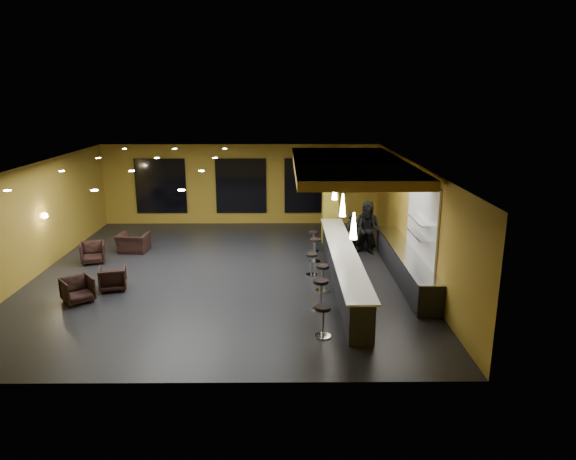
{
  "coord_description": "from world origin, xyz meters",
  "views": [
    {
      "loc": [
        1.86,
        -15.67,
        5.65
      ],
      "look_at": [
        2.0,
        0.5,
        1.3
      ],
      "focal_mm": 32.0,
      "sensor_mm": 36.0,
      "label": 1
    }
  ],
  "objects_px": {
    "pendant_1": "(343,205)",
    "armchair_a": "(78,290)",
    "staff_c": "(367,226)",
    "bar_stool_2": "(322,275)",
    "staff_b": "(368,230)",
    "bar_stool_3": "(312,261)",
    "armchair_c": "(93,253)",
    "prep_counter": "(405,265)",
    "staff_a": "(353,234)",
    "bar_stool_0": "(323,317)",
    "bar_stool_1": "(321,291)",
    "column": "(330,198)",
    "bar_stool_5": "(314,239)",
    "pendant_2": "(335,190)",
    "bar_stool_4": "(315,247)",
    "bar_counter": "(343,268)",
    "pendant_0": "(354,226)",
    "armchair_b": "(113,278)",
    "armchair_d": "(133,243)"
  },
  "relations": [
    {
      "from": "staff_a",
      "to": "staff_b",
      "type": "bearing_deg",
      "value": 6.26
    },
    {
      "from": "armchair_a",
      "to": "armchair_d",
      "type": "bearing_deg",
      "value": 47.16
    },
    {
      "from": "armchair_b",
      "to": "bar_stool_0",
      "type": "bearing_deg",
      "value": 137.96
    },
    {
      "from": "armchair_d",
      "to": "staff_a",
      "type": "bearing_deg",
      "value": -179.12
    },
    {
      "from": "armchair_b",
      "to": "pendant_1",
      "type": "bearing_deg",
      "value": 172.83
    },
    {
      "from": "prep_counter",
      "to": "staff_a",
      "type": "xyz_separation_m",
      "value": [
        -1.36,
        2.22,
        0.37
      ]
    },
    {
      "from": "bar_counter",
      "to": "staff_a",
      "type": "distance_m",
      "value": 2.81
    },
    {
      "from": "pendant_1",
      "to": "armchair_a",
      "type": "distance_m",
      "value": 7.99
    },
    {
      "from": "prep_counter",
      "to": "pendant_1",
      "type": "xyz_separation_m",
      "value": [
        -2.0,
        0.0,
        1.92
      ]
    },
    {
      "from": "bar_stool_3",
      "to": "bar_stool_5",
      "type": "relative_size",
      "value": 0.94
    },
    {
      "from": "bar_stool_0",
      "to": "bar_stool_1",
      "type": "height_order",
      "value": "bar_stool_1"
    },
    {
      "from": "bar_stool_0",
      "to": "bar_stool_2",
      "type": "height_order",
      "value": "bar_stool_2"
    },
    {
      "from": "staff_b",
      "to": "armchair_c",
      "type": "distance_m",
      "value": 9.6
    },
    {
      "from": "pendant_0",
      "to": "column",
      "type": "bearing_deg",
      "value": 90.0
    },
    {
      "from": "staff_a",
      "to": "armchair_b",
      "type": "bearing_deg",
      "value": -177.67
    },
    {
      "from": "prep_counter",
      "to": "bar_stool_4",
      "type": "bearing_deg",
      "value": 149.61
    },
    {
      "from": "armchair_c",
      "to": "bar_stool_0",
      "type": "relative_size",
      "value": 1.01
    },
    {
      "from": "pendant_2",
      "to": "armchair_c",
      "type": "distance_m",
      "value": 8.6
    },
    {
      "from": "staff_c",
      "to": "bar_stool_3",
      "type": "distance_m",
      "value": 3.5
    },
    {
      "from": "pendant_0",
      "to": "bar_stool_4",
      "type": "xyz_separation_m",
      "value": [
        -0.71,
        4.09,
        -1.82
      ]
    },
    {
      "from": "armchair_c",
      "to": "bar_stool_3",
      "type": "distance_m",
      "value": 7.52
    },
    {
      "from": "pendant_0",
      "to": "armchair_a",
      "type": "relative_size",
      "value": 0.9
    },
    {
      "from": "armchair_a",
      "to": "bar_stool_2",
      "type": "bearing_deg",
      "value": -33.77
    },
    {
      "from": "armchair_c",
      "to": "bar_stool_1",
      "type": "bearing_deg",
      "value": -45.16
    },
    {
      "from": "staff_b",
      "to": "bar_stool_3",
      "type": "bearing_deg",
      "value": -114.51
    },
    {
      "from": "pendant_2",
      "to": "armchair_d",
      "type": "relative_size",
      "value": 0.67
    },
    {
      "from": "bar_stool_3",
      "to": "bar_stool_5",
      "type": "distance_m",
      "value": 2.55
    },
    {
      "from": "bar_counter",
      "to": "bar_stool_1",
      "type": "relative_size",
      "value": 9.48
    },
    {
      "from": "armchair_b",
      "to": "column",
      "type": "bearing_deg",
      "value": -158.49
    },
    {
      "from": "staff_b",
      "to": "bar_stool_3",
      "type": "xyz_separation_m",
      "value": [
        -2.13,
        -2.23,
        -0.43
      ]
    },
    {
      "from": "pendant_1",
      "to": "staff_c",
      "type": "height_order",
      "value": "pendant_1"
    },
    {
      "from": "column",
      "to": "armchair_a",
      "type": "xyz_separation_m",
      "value": [
        -7.52,
        -5.93,
        -1.4
      ]
    },
    {
      "from": "column",
      "to": "bar_stool_5",
      "type": "distance_m",
      "value": 1.93
    },
    {
      "from": "staff_a",
      "to": "prep_counter",
      "type": "bearing_deg",
      "value": -78.73
    },
    {
      "from": "pendant_2",
      "to": "staff_c",
      "type": "xyz_separation_m",
      "value": [
        1.27,
        0.48,
        -1.43
      ]
    },
    {
      "from": "bar_stool_3",
      "to": "staff_a",
      "type": "bearing_deg",
      "value": 51.47
    },
    {
      "from": "bar_counter",
      "to": "pendant_0",
      "type": "distance_m",
      "value": 2.72
    },
    {
      "from": "prep_counter",
      "to": "staff_c",
      "type": "bearing_deg",
      "value": 103.83
    },
    {
      "from": "staff_b",
      "to": "bar_stool_4",
      "type": "distance_m",
      "value": 2.17
    },
    {
      "from": "bar_stool_1",
      "to": "pendant_1",
      "type": "bearing_deg",
      "value": 71.44
    },
    {
      "from": "staff_a",
      "to": "bar_stool_0",
      "type": "height_order",
      "value": "staff_a"
    },
    {
      "from": "column",
      "to": "staff_b",
      "type": "height_order",
      "value": "column"
    },
    {
      "from": "staff_c",
      "to": "bar_stool_2",
      "type": "distance_m",
      "value": 4.52
    },
    {
      "from": "bar_stool_0",
      "to": "bar_stool_2",
      "type": "relative_size",
      "value": 0.97
    },
    {
      "from": "prep_counter",
      "to": "armchair_a",
      "type": "distance_m",
      "value": 9.69
    },
    {
      "from": "bar_stool_4",
      "to": "pendant_0",
      "type": "bearing_deg",
      "value": -80.13
    },
    {
      "from": "pendant_0",
      "to": "staff_c",
      "type": "height_order",
      "value": "pendant_0"
    },
    {
      "from": "staff_b",
      "to": "bar_stool_0",
      "type": "distance_m",
      "value": 6.84
    },
    {
      "from": "bar_stool_5",
      "to": "staff_a",
      "type": "bearing_deg",
      "value": -24.35
    },
    {
      "from": "pendant_2",
      "to": "staff_b",
      "type": "xyz_separation_m",
      "value": [
        1.22,
        0.01,
        -1.46
      ]
    }
  ]
}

